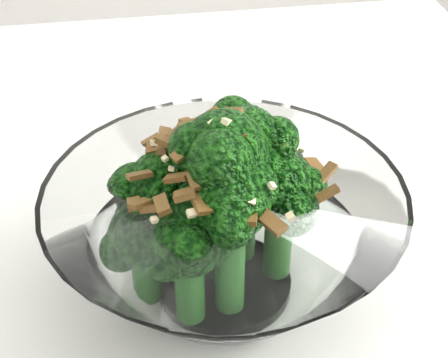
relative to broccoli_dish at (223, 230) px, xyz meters
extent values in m
cylinder|color=white|center=(0.31, 0.45, -0.45)|extent=(0.04, 0.04, 0.71)
cylinder|color=white|center=(0.00, 0.00, -0.05)|extent=(0.10, 0.10, 0.01)
cylinder|color=#1D5B18|center=(-0.06, -0.01, -0.02)|extent=(0.02, 0.02, 0.05)
sphere|color=#195B11|center=(-0.06, -0.01, 0.01)|extent=(0.05, 0.05, 0.05)
cylinder|color=#1D5B18|center=(0.01, 0.05, -0.02)|extent=(0.02, 0.02, 0.05)
sphere|color=#195B11|center=(0.01, 0.05, 0.02)|extent=(0.05, 0.05, 0.05)
cylinder|color=#1D5B18|center=(0.00, 0.00, 0.00)|extent=(0.02, 0.02, 0.10)
sphere|color=#195B11|center=(0.00, 0.00, 0.07)|extent=(0.06, 0.06, 0.06)
cylinder|color=#1D5B18|center=(0.04, 0.00, -0.01)|extent=(0.02, 0.02, 0.07)
sphere|color=#195B11|center=(0.04, 0.00, 0.03)|extent=(0.05, 0.05, 0.05)
cylinder|color=#1D5B18|center=(0.02, 0.02, 0.00)|extent=(0.02, 0.02, 0.09)
sphere|color=#195B11|center=(0.02, 0.02, 0.06)|extent=(0.05, 0.05, 0.05)
cylinder|color=#1D5B18|center=(-0.03, -0.03, -0.02)|extent=(0.02, 0.02, 0.06)
sphere|color=#195B11|center=(-0.03, -0.03, 0.02)|extent=(0.05, 0.05, 0.05)
cylinder|color=#1D5B18|center=(-0.04, 0.02, -0.01)|extent=(0.02, 0.02, 0.06)
sphere|color=#195B11|center=(-0.04, 0.02, 0.03)|extent=(0.05, 0.05, 0.05)
cylinder|color=#1D5B18|center=(0.00, -0.03, 0.00)|extent=(0.02, 0.02, 0.08)
sphere|color=#195B11|center=(0.00, -0.03, 0.05)|extent=(0.05, 0.05, 0.05)
cylinder|color=#1D5B18|center=(0.05, 0.03, -0.02)|extent=(0.02, 0.02, 0.05)
sphere|color=#195B11|center=(0.05, 0.03, 0.01)|extent=(0.05, 0.05, 0.05)
cube|color=olive|center=(0.02, -0.05, 0.05)|extent=(0.02, 0.02, 0.01)
cube|color=olive|center=(-0.04, 0.02, 0.06)|extent=(0.01, 0.02, 0.01)
cube|color=olive|center=(0.02, 0.05, 0.06)|extent=(0.01, 0.01, 0.01)
cube|color=olive|center=(0.07, -0.02, 0.04)|extent=(0.02, 0.01, 0.01)
cube|color=olive|center=(-0.06, -0.03, 0.05)|extent=(0.02, 0.01, 0.01)
cube|color=olive|center=(-0.06, -0.02, 0.05)|extent=(0.01, 0.01, 0.01)
cube|color=olive|center=(-0.04, -0.03, 0.05)|extent=(0.01, 0.02, 0.01)
cube|color=olive|center=(0.01, 0.01, 0.09)|extent=(0.02, 0.02, 0.01)
cube|color=olive|center=(-0.04, 0.03, 0.06)|extent=(0.02, 0.01, 0.01)
cube|color=olive|center=(-0.02, 0.05, 0.05)|extent=(0.02, 0.02, 0.01)
cube|color=olive|center=(0.01, -0.01, 0.09)|extent=(0.01, 0.01, 0.01)
cube|color=olive|center=(-0.03, -0.02, 0.06)|extent=(0.02, 0.01, 0.01)
cube|color=olive|center=(-0.01, 0.07, 0.04)|extent=(0.02, 0.02, 0.01)
cube|color=olive|center=(-0.02, 0.04, 0.06)|extent=(0.01, 0.02, 0.01)
cube|color=olive|center=(0.04, 0.01, 0.06)|extent=(0.02, 0.01, 0.01)
cube|color=olive|center=(0.01, 0.06, 0.05)|extent=(0.02, 0.01, 0.01)
cube|color=olive|center=(-0.02, 0.00, 0.08)|extent=(0.01, 0.02, 0.01)
cube|color=olive|center=(-0.05, 0.00, 0.05)|extent=(0.02, 0.01, 0.01)
cube|color=olive|center=(-0.02, 0.03, 0.06)|extent=(0.02, 0.02, 0.01)
cube|color=olive|center=(-0.04, 0.05, 0.05)|extent=(0.02, 0.01, 0.01)
cube|color=olive|center=(-0.03, 0.04, 0.06)|extent=(0.01, 0.02, 0.01)
cube|color=olive|center=(0.04, 0.01, 0.07)|extent=(0.02, 0.02, 0.01)
cube|color=olive|center=(0.00, 0.05, 0.05)|extent=(0.02, 0.01, 0.01)
cube|color=olive|center=(0.00, -0.03, 0.08)|extent=(0.02, 0.01, 0.01)
cube|color=olive|center=(-0.02, 0.02, 0.08)|extent=(0.02, 0.01, 0.01)
cube|color=olive|center=(-0.02, -0.03, 0.07)|extent=(0.01, 0.01, 0.01)
cube|color=olive|center=(-0.03, -0.04, 0.06)|extent=(0.02, 0.01, 0.01)
cube|color=olive|center=(0.07, 0.00, 0.05)|extent=(0.02, 0.02, 0.01)
cube|color=olive|center=(-0.04, 0.02, 0.07)|extent=(0.02, 0.01, 0.01)
cube|color=olive|center=(-0.01, 0.05, 0.05)|extent=(0.01, 0.02, 0.01)
cube|color=olive|center=(-0.05, -0.03, 0.05)|extent=(0.02, 0.02, 0.01)
cube|color=olive|center=(0.07, 0.01, 0.04)|extent=(0.01, 0.02, 0.01)
cube|color=olive|center=(-0.02, -0.04, 0.06)|extent=(0.01, 0.02, 0.01)
cube|color=olive|center=(0.00, 0.03, 0.08)|extent=(0.02, 0.02, 0.01)
cube|color=olive|center=(0.02, 0.06, 0.05)|extent=(0.01, 0.02, 0.01)
cube|color=olive|center=(-0.03, -0.01, 0.08)|extent=(0.02, 0.02, 0.01)
cube|color=olive|center=(0.00, -0.05, 0.05)|extent=(0.02, 0.01, 0.00)
cube|color=beige|center=(0.01, 0.03, 0.07)|extent=(0.00, 0.01, 0.00)
cube|color=beige|center=(0.03, -0.05, 0.05)|extent=(0.01, 0.01, 0.01)
cube|color=beige|center=(-0.04, 0.03, 0.06)|extent=(0.01, 0.01, 0.01)
cube|color=beige|center=(-0.02, -0.02, 0.08)|extent=(0.01, 0.01, 0.00)
cube|color=beige|center=(0.03, 0.03, 0.06)|extent=(0.00, 0.00, 0.00)
cube|color=beige|center=(0.01, -0.05, 0.06)|extent=(0.01, 0.01, 0.01)
cube|color=beige|center=(0.02, -0.04, 0.07)|extent=(0.01, 0.01, 0.01)
cube|color=beige|center=(-0.03, -0.01, 0.07)|extent=(0.00, 0.00, 0.00)
cube|color=beige|center=(-0.03, -0.05, 0.06)|extent=(0.01, 0.01, 0.01)
cube|color=beige|center=(-0.02, 0.00, 0.08)|extent=(0.01, 0.01, 0.00)
cube|color=beige|center=(-0.05, -0.04, 0.05)|extent=(0.01, 0.01, 0.00)
cube|color=beige|center=(0.06, 0.02, 0.05)|extent=(0.01, 0.01, 0.00)
cube|color=beige|center=(-0.02, 0.02, 0.07)|extent=(0.01, 0.01, 0.00)
cube|color=beige|center=(-0.01, 0.05, 0.06)|extent=(0.01, 0.01, 0.01)
cube|color=beige|center=(0.00, -0.01, 0.09)|extent=(0.01, 0.01, 0.01)
cube|color=beige|center=(-0.01, -0.01, 0.09)|extent=(0.01, 0.01, 0.01)
cube|color=beige|center=(-0.04, 0.00, 0.07)|extent=(0.01, 0.01, 0.00)
camera|label=1|loc=(-0.05, -0.36, 0.32)|focal=55.00mm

